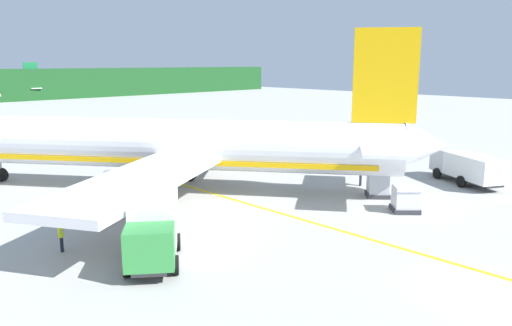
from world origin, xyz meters
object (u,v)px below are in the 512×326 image
crew_marshaller (61,234)px  airliner_foreground (167,145)px  cargo_container_near (378,184)px  crew_loader_right (361,173)px  service_truck_fuel (154,226)px  cargo_container_mid (405,199)px  service_truck_catering (466,166)px

crew_marshaller → airliner_foreground: bearing=32.1°
cargo_container_near → crew_loader_right: size_ratio=1.30×
airliner_foreground → service_truck_fuel: airliner_foreground is taller
service_truck_fuel → cargo_container_near: bearing=-4.7°
airliner_foreground → cargo_container_mid: 17.80m
cargo_container_mid → crew_loader_right: cargo_container_mid is taller
crew_marshaller → service_truck_fuel: bearing=-52.5°
airliner_foreground → cargo_container_near: 15.99m
airliner_foreground → service_truck_fuel: size_ratio=5.31×
airliner_foreground → service_truck_catering: bearing=-40.3°
crew_marshaller → service_truck_catering: bearing=-15.3°
service_truck_catering → airliner_foreground: bearing=139.7°
airliner_foreground → cargo_container_near: size_ratio=15.63×
service_truck_fuel → crew_marshaller: (-3.04, 3.97, -0.67)m
crew_loader_right → cargo_container_near: bearing=-124.3°
service_truck_catering → crew_loader_right: service_truck_catering is taller
service_truck_catering → crew_marshaller: service_truck_catering is taller
cargo_container_near → crew_marshaller: 21.69m
service_truck_fuel → cargo_container_near: 18.03m
service_truck_catering → cargo_container_mid: service_truck_catering is taller
service_truck_fuel → crew_marshaller: bearing=127.5°
cargo_container_mid → crew_loader_right: (3.83, 6.07, 0.17)m
service_truck_fuel → cargo_container_mid: bearing=-16.4°
airliner_foreground → service_truck_catering: 23.75m
airliner_foreground → service_truck_fuel: bearing=-127.2°
cargo_container_near → cargo_container_mid: (-1.92, -3.27, -0.10)m
cargo_container_near → crew_loader_right: (1.91, 2.80, 0.08)m
service_truck_fuel → crew_loader_right: bearing=3.8°
service_truck_catering → crew_marshaller: size_ratio=4.28×
crew_loader_right → cargo_container_mid: bearing=-122.2°
airliner_foreground → cargo_container_mid: bearing=-64.6°
airliner_foreground → service_truck_fuel: (-8.48, -11.19, -1.76)m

